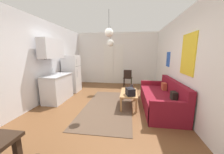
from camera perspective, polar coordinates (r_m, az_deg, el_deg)
ground_plane at (r=3.76m, az=-4.04°, el=-15.80°), size 4.82×7.72×0.10m
wall_back at (r=6.95m, az=1.96°, el=8.23°), size 4.42×0.13×2.72m
wall_right at (r=3.61m, az=31.56°, el=4.97°), size 0.12×7.32×2.72m
wall_left at (r=4.38m, az=-33.26°, el=5.46°), size 0.12×7.32×2.72m
area_rug at (r=4.03m, az=-1.62°, el=-13.03°), size 1.43×2.90×0.01m
couch at (r=4.09m, az=21.70°, el=-9.34°), size 0.91×2.17×0.85m
coffee_table at (r=3.99m, az=7.59°, el=-7.58°), size 0.50×1.03×0.44m
bamboo_vase at (r=4.10m, az=8.80°, el=-4.77°), size 0.10×0.10×0.42m
handbag at (r=3.67m, az=8.22°, el=-6.49°), size 0.30×0.35×0.32m
refrigerator at (r=5.69m, az=-17.71°, el=1.49°), size 0.64×0.60×1.55m
kitchen_counter at (r=4.72m, az=-23.81°, el=-0.31°), size 0.59×1.16×2.09m
accent_chair at (r=6.32m, az=7.11°, el=-0.04°), size 0.45×0.43×0.84m
pendant_lamp_near at (r=3.47m, az=-1.39°, el=19.39°), size 0.22×0.22×0.68m
pendant_lamp_far at (r=5.43m, az=-0.74°, el=15.10°), size 0.29×0.29×0.81m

